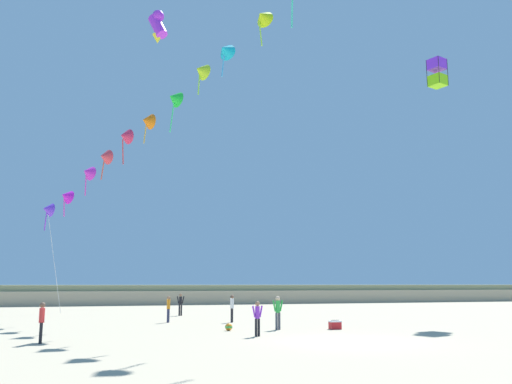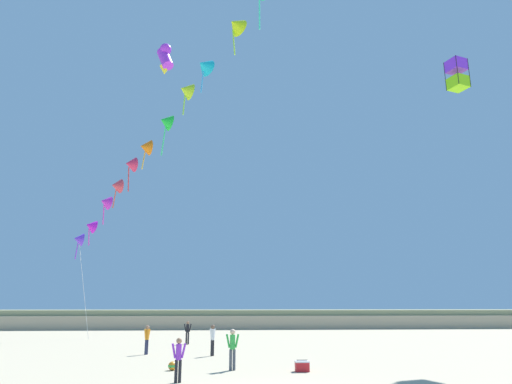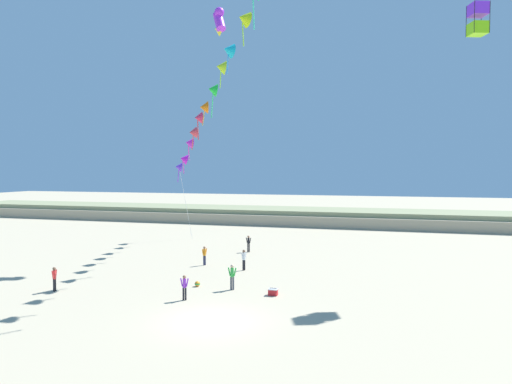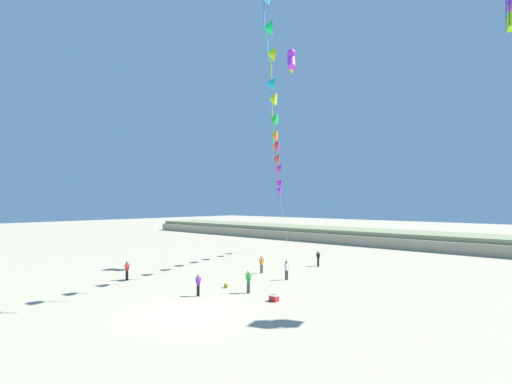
% 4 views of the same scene
% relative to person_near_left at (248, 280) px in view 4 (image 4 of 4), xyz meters
% --- Properties ---
extents(ground_plane, '(240.00, 240.00, 0.00)m').
position_rel_person_near_left_xyz_m(ground_plane, '(0.94, -6.21, -0.97)').
color(ground_plane, tan).
extents(dune_ridge, '(120.00, 10.41, 2.13)m').
position_rel_person_near_left_xyz_m(dune_ridge, '(0.94, 38.34, 0.09)').
color(dune_ridge, tan).
rests_on(dune_ridge, ground).
extents(person_near_left, '(0.59, 0.23, 1.67)m').
position_rel_person_near_left_xyz_m(person_near_left, '(0.00, 0.00, 0.00)').
color(person_near_left, '#474C56').
rests_on(person_near_left, ground).
extents(person_near_right, '(0.34, 0.54, 1.63)m').
position_rel_person_near_left_xyz_m(person_near_right, '(-0.97, 5.73, -0.03)').
color(person_near_right, black).
rests_on(person_near_right, ground).
extents(person_mid_center, '(0.56, 0.22, 1.58)m').
position_rel_person_near_left_xyz_m(person_mid_center, '(-2.90, 13.48, -0.05)').
color(person_mid_center, black).
rests_on(person_mid_center, ground).
extents(person_far_left, '(0.53, 0.21, 1.52)m').
position_rel_person_near_left_xyz_m(person_far_left, '(-2.00, -3.05, -0.09)').
color(person_far_left, black).
rests_on(person_far_left, ground).
extents(person_far_right, '(0.22, 0.56, 1.58)m').
position_rel_person_near_left_xyz_m(person_far_right, '(-10.94, -3.45, -0.06)').
color(person_far_right, black).
rests_on(person_far_right, ground).
extents(person_far_center, '(0.31, 0.53, 1.57)m').
position_rel_person_near_left_xyz_m(person_far_center, '(-4.66, 6.69, -0.06)').
color(person_far_center, '#282D4C').
rests_on(person_far_center, ground).
extents(kite_banner_string, '(23.61, 31.52, 26.28)m').
position_rel_person_near_left_xyz_m(kite_banner_string, '(-1.63, 4.37, 16.00)').
color(kite_banner_string, '#6A37E2').
extents(large_kite_low_lead, '(1.75, 1.82, 2.66)m').
position_rel_person_near_left_xyz_m(large_kite_low_lead, '(-5.30, 12.17, 20.62)').
color(large_kite_low_lead, '#AA31E2').
extents(beach_cooler, '(0.58, 0.41, 0.46)m').
position_rel_person_near_left_xyz_m(beach_cooler, '(2.89, -0.57, -0.76)').
color(beach_cooler, red).
rests_on(beach_cooler, ground).
extents(beach_ball, '(0.36, 0.36, 0.36)m').
position_rel_person_near_left_xyz_m(beach_ball, '(-2.52, 0.16, -0.79)').
color(beach_ball, orange).
rests_on(beach_ball, ground).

